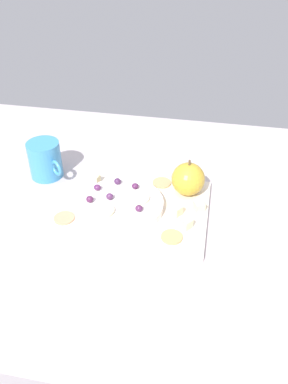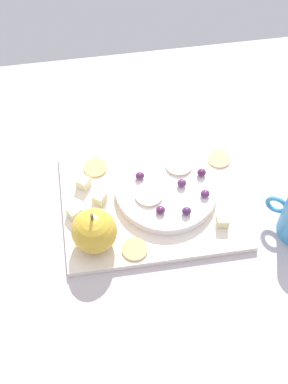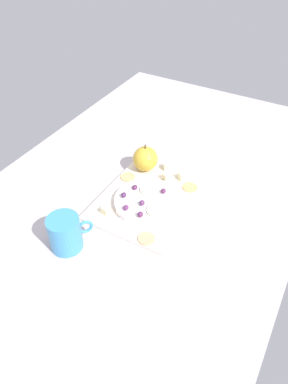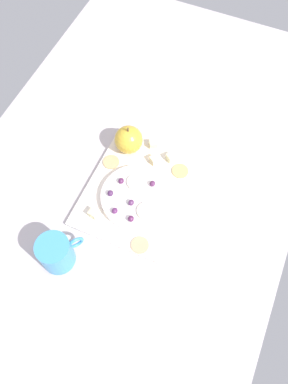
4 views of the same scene
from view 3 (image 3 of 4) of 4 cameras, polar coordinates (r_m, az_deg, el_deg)
table at (r=108.19cm, az=0.34°, el=-0.29°), size 143.86×87.73×3.63cm
platter at (r=102.86cm, az=0.83°, el=-1.12°), size 32.45×25.38×1.26cm
serving_dish at (r=99.69cm, az=0.62°, el=-1.56°), size 18.50×18.50×1.87cm
apple_whole at (r=110.27cm, az=0.21°, el=5.24°), size 7.67×7.67×7.67cm
apple_stem at (r=107.72cm, az=0.21°, el=7.15°), size 0.50×0.50×1.20cm
cheese_cube_0 at (r=107.91cm, az=3.65°, el=2.35°), size 2.93×2.93×2.10cm
cheese_cube_1 at (r=112.03cm, az=3.67°, el=4.03°), size 2.88×2.88×2.10cm
cheese_cube_2 at (r=97.65cm, az=-6.01°, el=-2.88°), size 2.41×2.41×2.10cm
cheese_cube_3 at (r=108.56cm, az=6.04°, el=2.45°), size 2.94×2.94×2.10cm
cracker_0 at (r=109.16cm, az=-2.56°, el=2.36°), size 4.43×4.43×0.40cm
cracker_1 at (r=91.36cm, az=0.38°, el=-7.33°), size 4.43×4.43×0.40cm
cracker_2 at (r=106.27cm, az=7.25°, el=0.74°), size 4.43×4.43×0.40cm
grape_0 at (r=95.80cm, az=-2.87°, el=-2.47°), size 1.63×1.47×1.38cm
grape_1 at (r=100.69cm, az=3.06°, el=0.16°), size 1.63×1.47×1.45cm
grape_2 at (r=93.79cm, az=-0.60°, el=-3.53°), size 1.63×1.47×1.52cm
grape_3 at (r=101.88cm, az=-1.45°, el=0.75°), size 1.63×1.47×1.34cm
grape_4 at (r=96.93cm, az=-0.32°, el=-1.72°), size 1.63×1.47×1.52cm
grape_5 at (r=99.43cm, az=-3.21°, el=-0.47°), size 1.63×1.47×1.50cm
apple_slice_0 at (r=95.47cm, az=1.91°, el=-2.95°), size 5.03×5.03×0.60cm
apple_slice_1 at (r=101.66cm, az=0.78°, el=0.38°), size 5.03×5.03×0.60cm
cup at (r=90.33cm, az=-12.27°, el=-6.33°), size 10.00×8.58×9.28cm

